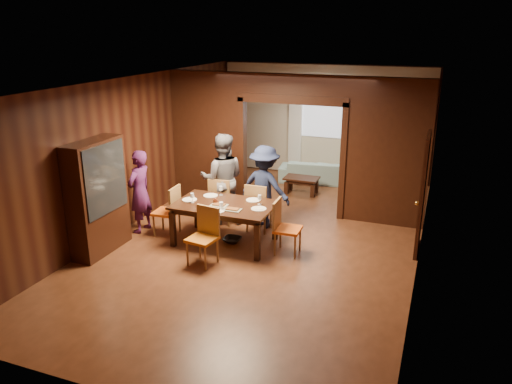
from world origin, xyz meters
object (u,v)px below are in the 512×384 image
at_px(chair_left, 166,210).
at_px(hutch, 98,197).
at_px(person_grey, 222,179).
at_px(chair_right, 288,228).
at_px(sofa, 317,171).
at_px(coffee_table, 301,185).
at_px(chair_near, 202,237).
at_px(chair_far_l, 222,200).
at_px(person_navy, 265,187).
at_px(chair_far_r, 259,207).
at_px(person_purple, 140,192).
at_px(dining_table, 225,223).

xyz_separation_m(chair_left, hutch, (-0.70, -1.04, 0.52)).
distance_m(person_grey, chair_right, 1.97).
distance_m(sofa, coffee_table, 1.05).
bearing_deg(chair_right, chair_near, 124.59).
relative_size(chair_far_l, chair_near, 1.00).
bearing_deg(hutch, chair_right, 18.74).
bearing_deg(chair_right, sofa, 5.19).
distance_m(person_navy, hutch, 3.13).
relative_size(chair_near, hutch, 0.48).
distance_m(person_grey, chair_far_r, 0.95).
distance_m(chair_left, chair_near, 1.49).
height_order(person_navy, chair_near, person_navy).
distance_m(person_purple, sofa, 4.98).
bearing_deg(chair_far_l, chair_near, 96.48).
bearing_deg(coffee_table, dining_table, -99.38).
xyz_separation_m(sofa, chair_near, (-0.65, -5.19, 0.21)).
relative_size(person_purple, sofa, 0.85).
bearing_deg(hutch, dining_table, 29.55).
bearing_deg(person_grey, person_navy, 164.83).
bearing_deg(coffee_table, chair_far_l, -112.64).
bearing_deg(chair_far_r, chair_far_l, -6.08).
xyz_separation_m(chair_left, chair_far_r, (1.57, 0.83, 0.00)).
relative_size(person_purple, chair_far_r, 1.66).
height_order(person_purple, sofa, person_purple).
relative_size(dining_table, chair_near, 1.84).
bearing_deg(chair_far_r, person_navy, -96.10).
xyz_separation_m(person_navy, sofa, (0.25, 3.24, -0.54)).
height_order(person_grey, hutch, hutch).
height_order(person_navy, chair_far_l, person_navy).
bearing_deg(chair_right, chair_far_r, 43.69).
distance_m(person_navy, chair_far_r, 0.41).
height_order(person_grey, chair_near, person_grey).
relative_size(person_grey, hutch, 0.91).
height_order(sofa, dining_table, dining_table).
xyz_separation_m(person_purple, chair_far_r, (2.12, 0.85, -0.32)).
bearing_deg(hutch, chair_near, 4.66).
height_order(person_grey, chair_left, person_grey).
height_order(dining_table, chair_left, chair_left).
bearing_deg(chair_right, person_grey, 58.04).
height_order(coffee_table, chair_far_l, chair_far_l).
height_order(person_grey, chair_right, person_grey).
xyz_separation_m(person_purple, person_navy, (2.14, 1.09, 0.01)).
xyz_separation_m(person_grey, chair_far_r, (0.84, -0.15, -0.43)).
relative_size(person_grey, chair_left, 1.88).
xyz_separation_m(person_navy, chair_near, (-0.40, -1.95, -0.33)).
height_order(person_purple, chair_left, person_purple).
relative_size(person_purple, coffee_table, 2.01).
bearing_deg(chair_right, person_purple, 88.59).
relative_size(person_navy, chair_far_l, 1.69).
bearing_deg(hutch, chair_left, 55.84).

